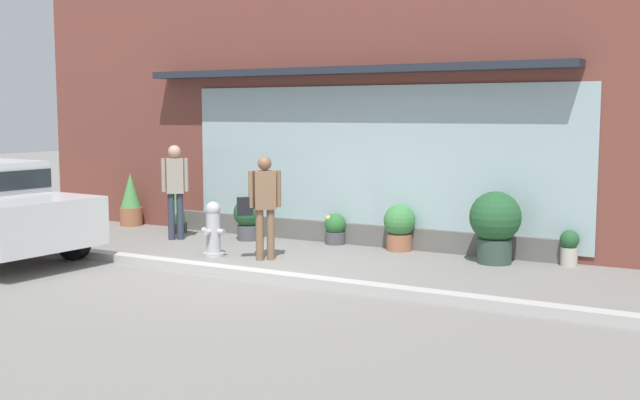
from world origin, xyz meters
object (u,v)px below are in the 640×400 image
object	(u,v)px
fire_hydrant	(213,229)
potted_plant_window_right	(569,247)
potted_plant_window_left	(399,226)
potted_plant_low_front	(178,203)
potted_plant_trailing_edge	(495,223)
pedestrian_passerby	(175,185)
potted_plant_doorstep	(248,217)
pedestrian_with_handbag	(263,200)
potted_plant_corner_tall	(131,201)
potted_plant_near_hydrant	(335,229)

from	to	relation	value
fire_hydrant	potted_plant_window_right	world-z (taller)	fire_hydrant
potted_plant_window_left	potted_plant_low_front	distance (m)	4.43
fire_hydrant	potted_plant_trailing_edge	distance (m)	4.33
pedestrian_passerby	potted_plant_trailing_edge	size ratio (longest dim) A/B	1.55
potted_plant_doorstep	potted_plant_low_front	size ratio (longest dim) A/B	0.64
fire_hydrant	pedestrian_with_handbag	xyz separation A→B (m)	(0.86, 0.13, 0.49)
fire_hydrant	potted_plant_window_left	xyz separation A→B (m)	(2.33, 1.93, -0.02)
potted_plant_trailing_edge	potted_plant_window_right	size ratio (longest dim) A/B	2.04
fire_hydrant	potted_plant_corner_tall	world-z (taller)	potted_plant_corner_tall
fire_hydrant	potted_plant_window_right	xyz separation A→B (m)	(5.03, 1.97, -0.15)
potted_plant_trailing_edge	potted_plant_window_right	xyz separation A→B (m)	(1.02, 0.35, -0.33)
fire_hydrant	potted_plant_window_left	distance (m)	3.02
potted_plant_doorstep	fire_hydrant	bearing A→B (deg)	-74.75
potted_plant_window_left	potted_plant_corner_tall	bearing A→B (deg)	-179.76
fire_hydrant	potted_plant_near_hydrant	bearing A→B (deg)	60.46
potted_plant_doorstep	potted_plant_low_front	distance (m)	1.67
potted_plant_trailing_edge	potted_plant_corner_tall	world-z (taller)	potted_plant_trailing_edge
pedestrian_with_handbag	potted_plant_low_front	xyz separation A→B (m)	(-2.95, 1.52, -0.36)
fire_hydrant	potted_plant_doorstep	world-z (taller)	fire_hydrant
potted_plant_doorstep	potted_plant_trailing_edge	distance (m)	4.44
fire_hydrant	potted_plant_doorstep	xyz separation A→B (m)	(-0.43, 1.57, -0.02)
pedestrian_with_handbag	potted_plant_doorstep	bearing A→B (deg)	-89.70
potted_plant_window_left	potted_plant_doorstep	size ratio (longest dim) A/B	1.01
potted_plant_trailing_edge	potted_plant_low_front	world-z (taller)	potted_plant_low_front
potted_plant_corner_tall	potted_plant_near_hydrant	xyz separation A→B (m)	(4.61, 0.06, -0.24)
pedestrian_with_handbag	potted_plant_window_right	size ratio (longest dim) A/B	2.99
potted_plant_doorstep	potted_plant_trailing_edge	bearing A→B (deg)	0.68
fire_hydrant	potted_plant_corner_tall	xyz separation A→B (m)	(-3.49, 1.90, 0.07)
pedestrian_passerby	potted_plant_window_left	size ratio (longest dim) A/B	2.22
fire_hydrant	potted_plant_corner_tall	distance (m)	3.98
pedestrian_passerby	potted_plant_doorstep	xyz separation A→B (m)	(1.15, 0.58, -0.57)
potted_plant_window_left	potted_plant_doorstep	xyz separation A→B (m)	(-2.75, -0.36, 0.00)
pedestrian_passerby	potted_plant_window_left	xyz separation A→B (m)	(3.90, 0.94, -0.58)
potted_plant_trailing_edge	potted_plant_corner_tall	xyz separation A→B (m)	(-7.51, 0.28, -0.11)
fire_hydrant	potted_plant_low_front	xyz separation A→B (m)	(-2.09, 1.65, 0.14)
potted_plant_low_front	potted_plant_window_left	bearing A→B (deg)	3.59
potted_plant_window_right	potted_plant_doorstep	bearing A→B (deg)	-175.76
potted_plant_window_left	potted_plant_near_hydrant	bearing A→B (deg)	178.34
potted_plant_near_hydrant	potted_plant_doorstep	bearing A→B (deg)	-165.62
potted_plant_trailing_edge	potted_plant_corner_tall	size ratio (longest dim) A/B	1.03
fire_hydrant	potted_plant_corner_tall	size ratio (longest dim) A/B	0.82
potted_plant_doorstep	potted_plant_window_right	xyz separation A→B (m)	(5.45, 0.40, -0.13)
pedestrian_with_handbag	potted_plant_window_left	xyz separation A→B (m)	(1.47, 1.80, -0.52)
pedestrian_with_handbag	potted_plant_window_right	world-z (taller)	pedestrian_with_handbag
potted_plant_doorstep	potted_plant_near_hydrant	bearing A→B (deg)	14.38
potted_plant_window_left	potted_plant_low_front	bearing A→B (deg)	-176.41
fire_hydrant	potted_plant_low_front	bearing A→B (deg)	141.68
pedestrian_passerby	potted_plant_window_right	distance (m)	6.72
potted_plant_window_left	potted_plant_trailing_edge	world-z (taller)	potted_plant_trailing_edge
pedestrian_passerby	potted_plant_window_right	bearing A→B (deg)	147.60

